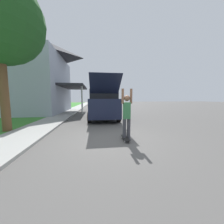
{
  "coord_description": "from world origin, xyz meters",
  "views": [
    {
      "loc": [
        -0.65,
        -4.86,
        1.56
      ],
      "look_at": [
        0.18,
        1.28,
        0.9
      ],
      "focal_mm": 20.0,
      "sensor_mm": 36.0,
      "label": 1
    }
  ],
  "objects": [
    {
      "name": "suv_parked",
      "position": [
        -0.07,
        4.71,
        1.17
      ],
      "size": [
        2.15,
        5.47,
        2.88
      ],
      "color": "black",
      "rests_on": "ground_plane"
    },
    {
      "name": "house",
      "position": [
        -8.34,
        9.82,
        4.58
      ],
      "size": [
        11.27,
        9.0,
        8.66
      ],
      "color": "#99A3B2",
      "rests_on": "lawn"
    },
    {
      "name": "ground_plane",
      "position": [
        0.0,
        0.0,
        0.0
      ],
      "size": [
        120.0,
        120.0,
        0.0
      ],
      "primitive_type": "plane",
      "color": "#54514F"
    },
    {
      "name": "car_down_street",
      "position": [
        1.22,
        19.95,
        0.64
      ],
      "size": [
        1.95,
        4.28,
        1.34
      ],
      "color": "#B7B7BC",
      "rests_on": "ground_plane"
    },
    {
      "name": "skateboarder",
      "position": [
        0.52,
        -0.32,
        1.0
      ],
      "size": [
        0.41,
        0.22,
        1.93
      ],
      "color": "#38383D",
      "rests_on": "ground_plane"
    },
    {
      "name": "sidewalk",
      "position": [
        -3.6,
        6.0,
        0.05
      ],
      "size": [
        1.8,
        80.0,
        0.1
      ],
      "color": "#9E9E99",
      "rests_on": "ground_plane"
    },
    {
      "name": "skateboard",
      "position": [
        0.47,
        -0.38,
        0.08
      ],
      "size": [
        0.21,
        0.81,
        0.1
      ],
      "color": "black",
      "rests_on": "ground_plane"
    },
    {
      "name": "lawn",
      "position": [
        -8.0,
        6.0,
        0.04
      ],
      "size": [
        10.0,
        80.0,
        0.08
      ],
      "color": "#387F2D",
      "rests_on": "ground_plane"
    }
  ]
}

